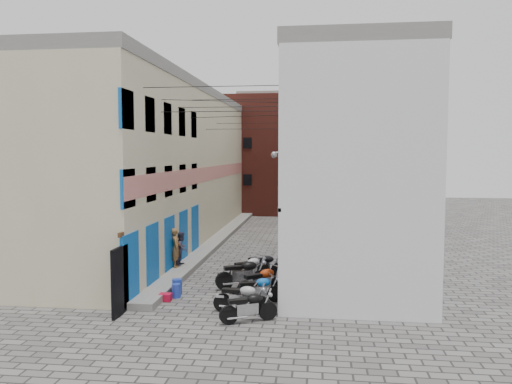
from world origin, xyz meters
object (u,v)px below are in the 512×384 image
at_px(motorcycle_d, 262,280).
at_px(motorcycle_a, 248,305).
at_px(person_b, 182,248).
at_px(water_jug_far, 177,287).
at_px(motorcycle_e, 243,272).
at_px(motorcycle_f, 249,267).
at_px(water_jug_near, 176,291).
at_px(motorcycle_b, 242,296).
at_px(motorcycle_c, 258,288).
at_px(motorcycle_g, 263,263).
at_px(person_a, 176,248).
at_px(red_crate, 165,297).

bearing_deg(motorcycle_d, motorcycle_a, -39.99).
height_order(person_b, water_jug_far, person_b).
xyz_separation_m(motorcycle_e, water_jug_far, (-2.29, -1.10, -0.35)).
distance_m(motorcycle_d, motorcycle_f, 2.23).
xyz_separation_m(motorcycle_f, water_jug_near, (-2.27, -2.73, -0.30)).
height_order(motorcycle_b, motorcycle_e, motorcycle_e).
bearing_deg(motorcycle_f, motorcycle_c, -26.88).
bearing_deg(person_b, water_jug_near, -162.82).
bearing_deg(water_jug_near, motorcycle_a, -37.72).
relative_size(motorcycle_g, water_jug_far, 3.22).
distance_m(person_a, red_crate, 4.26).
relative_size(person_b, water_jug_near, 2.95).
distance_m(motorcycle_e, water_jug_near, 2.70).
xyz_separation_m(person_b, water_jug_far, (0.84, -3.68, -0.70)).
bearing_deg(person_b, motorcycle_g, -93.18).
bearing_deg(water_jug_near, red_crate, -121.81).
xyz_separation_m(motorcycle_d, red_crate, (-3.29, -1.06, -0.46)).
xyz_separation_m(motorcycle_c, water_jug_near, (-2.98, 0.29, -0.28)).
relative_size(motorcycle_e, person_a, 1.29).
height_order(motorcycle_c, motorcycle_e, motorcycle_e).
bearing_deg(motorcycle_a, water_jug_near, -152.63).
distance_m(motorcycle_g, red_crate, 5.04).
relative_size(motorcycle_b, motorcycle_g, 1.04).
xyz_separation_m(motorcycle_a, red_crate, (-3.20, 1.84, -0.40)).
distance_m(motorcycle_b, motorcycle_g, 5.02).
height_order(motorcycle_a, person_a, person_a).
bearing_deg(motorcycle_e, water_jug_near, -79.23).
distance_m(water_jug_near, red_crate, 0.52).
xyz_separation_m(motorcycle_d, motorcycle_f, (-0.75, 2.10, -0.04)).
xyz_separation_m(motorcycle_b, water_jug_near, (-2.59, 1.42, -0.30)).
bearing_deg(motorcycle_d, red_crate, -110.38).
relative_size(water_jug_near, water_jug_far, 0.88).
distance_m(motorcycle_b, red_crate, 3.06).
bearing_deg(motorcycle_f, water_jug_near, -79.91).
bearing_deg(water_jug_near, water_jug_far, 101.55).
bearing_deg(motorcycle_f, motorcycle_g, 111.70).
height_order(motorcycle_d, motorcycle_e, motorcycle_e).
xyz_separation_m(person_a, water_jug_far, (0.98, -3.23, -0.82)).
distance_m(motorcycle_g, water_jug_far, 4.27).
bearing_deg(red_crate, motorcycle_d, 17.82).
relative_size(motorcycle_e, person_b, 1.48).
distance_m(motorcycle_b, motorcycle_c, 1.19).
height_order(motorcycle_d, red_crate, motorcycle_d).
distance_m(motorcycle_a, water_jug_far, 4.04).
height_order(motorcycle_d, water_jug_near, motorcycle_d).
height_order(motorcycle_e, water_jug_near, motorcycle_e).
relative_size(motorcycle_c, water_jug_far, 3.25).
relative_size(motorcycle_g, person_a, 1.07).
relative_size(motorcycle_f, motorcycle_g, 1.05).
distance_m(motorcycle_d, water_jug_near, 3.11).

